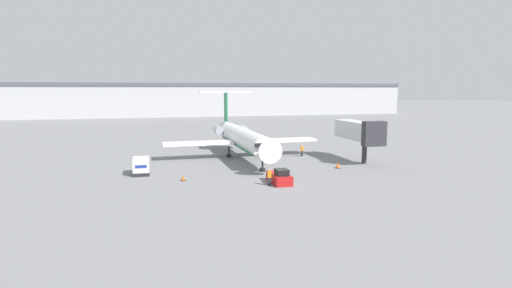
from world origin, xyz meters
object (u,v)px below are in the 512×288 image
worker_near_tug (269,177)px  traffic_cone_right (338,165)px  traffic_cone_left (183,178)px  jet_bridge (359,131)px  pushback_tug (279,177)px  luggage_cart (141,166)px  airplane_main (242,137)px  worker_by_wing (302,150)px

worker_near_tug → traffic_cone_right: bearing=31.1°
traffic_cone_left → jet_bridge: size_ratio=0.07×
pushback_tug → luggage_cart: (-15.15, 8.64, 0.40)m
airplane_main → traffic_cone_right: 15.92m
pushback_tug → jet_bridge: 18.94m
jet_bridge → traffic_cone_left: bearing=-166.4°
luggage_cart → traffic_cone_right: bearing=-5.5°
worker_by_wing → jet_bridge: jet_bridge is taller
worker_near_tug → worker_by_wing: (10.51, 17.30, -0.04)m
traffic_cone_left → traffic_cone_right: traffic_cone_right is taller
luggage_cart → worker_near_tug: 16.67m
traffic_cone_right → jet_bridge: 7.75m
worker_near_tug → traffic_cone_left: (-8.96, 4.82, -0.65)m
traffic_cone_right → worker_near_tug: bearing=-148.9°
worker_by_wing → traffic_cone_right: (1.17, -10.25, -0.57)m
traffic_cone_right → pushback_tug: bearing=-148.8°
luggage_cart → traffic_cone_right: size_ratio=3.63×
luggage_cart → worker_by_wing: (24.23, 7.82, -0.10)m
pushback_tug → jet_bridge: size_ratio=0.42×
airplane_main → traffic_cone_right: (10.54, -11.61, -2.75)m
pushback_tug → traffic_cone_left: 11.13m
pushback_tug → traffic_cone_right: bearing=31.2°
worker_near_tug → jet_bridge: size_ratio=0.19×
worker_by_wing → jet_bridge: size_ratio=0.18×
worker_near_tug → jet_bridge: 20.51m
pushback_tug → worker_near_tug: (-1.43, -0.84, 0.34)m
worker_near_tug → traffic_cone_right: size_ratio=2.33×
pushback_tug → traffic_cone_left: (-10.39, 3.98, -0.31)m
jet_bridge → traffic_cone_right: bearing=-142.2°
traffic_cone_left → jet_bridge: (25.87, 6.27, 4.10)m
traffic_cone_left → pushback_tug: bearing=-20.9°
pushback_tug → traffic_cone_left: pushback_tug is taller
airplane_main → worker_by_wing: (9.37, -1.36, -2.19)m
luggage_cart → traffic_cone_right: 25.53m
airplane_main → pushback_tug: (0.28, -17.82, -2.49)m
pushback_tug → traffic_cone_left: size_ratio=5.85×
luggage_cart → airplane_main: bearing=31.7°
worker_by_wing → traffic_cone_left: bearing=-147.4°
worker_near_tug → pushback_tug: bearing=30.5°
pushback_tug → jet_bridge: jet_bridge is taller
luggage_cart → traffic_cone_right: luggage_cart is taller
pushback_tug → traffic_cone_right: size_ratio=5.25×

